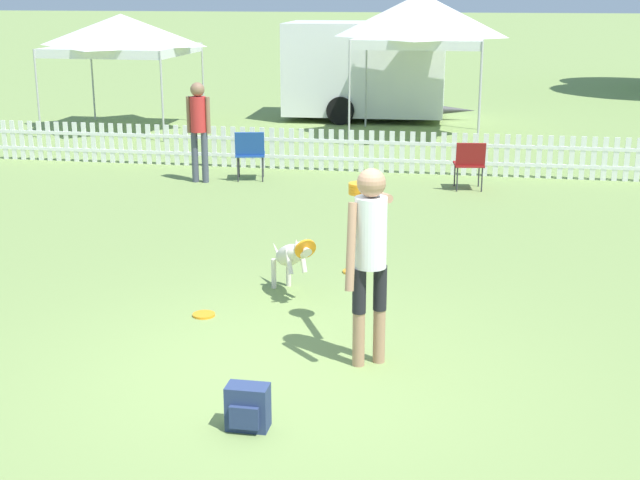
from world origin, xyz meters
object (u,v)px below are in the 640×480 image
Objects in this scene: frisbee_near_dog at (352,272)px; canopy_tent_secondary at (122,34)px; leaping_dog at (292,255)px; folding_chair_center at (470,161)px; spectator_standing at (199,122)px; backpack_on_grass at (248,408)px; frisbee_near_handler at (204,315)px; folding_chair_blue_left at (250,151)px; canopy_tent_main at (421,20)px; handler_person at (369,241)px; equipment_trailer at (366,68)px.

frisbee_near_dog is 12.19m from canopy_tent_secondary.
folding_chair_center is at bearing -139.94° from leaping_dog.
leaping_dog is 0.58× the size of spectator_standing.
canopy_tent_secondary reaches higher than leaping_dog.
leaping_dog is at bearing 95.78° from backpack_on_grass.
canopy_tent_secondary is (-6.60, 13.81, 2.02)m from backpack_on_grass.
leaping_dog is 1.16m from frisbee_near_handler.
folding_chair_center reaches higher than frisbee_near_dog.
canopy_tent_main is at bearing -128.06° from folding_chair_blue_left.
folding_chair_center is (3.74, -0.09, -0.03)m from folding_chair_blue_left.
folding_chair_blue_left is at bearing -159.10° from spectator_standing.
canopy_tent_main reaches higher than frisbee_near_handler.
canopy_tent_secondary reaches higher than backpack_on_grass.
handler_person is 7.32m from folding_chair_center.
leaping_dog is at bearing -59.78° from canopy_tent_secondary.
backpack_on_grass is at bearing -90.85° from canopy_tent_main.
canopy_tent_secondary is (-6.29, 10.81, 1.73)m from leaping_dog.
folding_chair_blue_left is (-2.28, 8.77, 0.35)m from backpack_on_grass.
spectator_standing is at bearing 109.99° from backpack_on_grass.
frisbee_near_handler is 0.27× the size of folding_chair_blue_left.
equipment_trailer reaches higher than leaping_dog.
equipment_trailer is at bearing 94.55° from backpack_on_grass.
spectator_standing is at bearing -56.59° from canopy_tent_secondary.
handler_person reaches higher than frisbee_near_dog.
spectator_standing is (-0.81, -0.28, 0.52)m from folding_chair_blue_left.
backpack_on_grass reaches higher than frisbee_near_dog.
backpack_on_grass is 0.43× the size of folding_chair_center.
frisbee_near_handler is 0.08× the size of canopy_tent_secondary.
folding_chair_blue_left is 1.07× the size of folding_chair_center.
folding_chair_center is at bearing 75.33° from frisbee_near_dog.
handler_person is at bearing -24.90° from frisbee_near_handler.
canopy_tent_main is (1.27, 11.76, 2.54)m from frisbee_near_handler.
spectator_standing is 8.44m from equipment_trailer.
frisbee_near_dog is at bearing -151.80° from leaping_dog.
folding_chair_blue_left reaches higher than frisbee_near_dog.
handler_person is at bearing -59.41° from canopy_tent_secondary.
canopy_tent_main reaches higher than spectator_standing.
frisbee_near_handler is at bearing -127.10° from frisbee_near_dog.
backpack_on_grass is 0.12× the size of canopy_tent_secondary.
canopy_tent_main reaches higher than folding_chair_blue_left.
frisbee_near_handler is 0.05× the size of equipment_trailer.
backpack_on_grass is at bearing -149.73° from handler_person.
frisbee_near_handler is at bearing -96.17° from canopy_tent_main.
spectator_standing is (3.51, -5.32, -1.16)m from canopy_tent_secondary.
spectator_standing reaches higher than frisbee_near_handler.
equipment_trailer is at bearing 29.09° from canopy_tent_secondary.
folding_chair_center is 0.26× the size of canopy_tent_main.
folding_chair_center is (2.52, 6.43, 0.47)m from frisbee_near_handler.
frisbee_near_handler is 0.28× the size of folding_chair_center.
handler_person reaches higher than backpack_on_grass.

